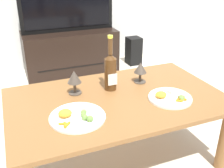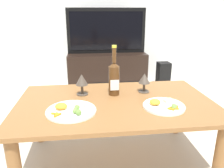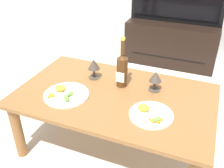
% 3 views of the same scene
% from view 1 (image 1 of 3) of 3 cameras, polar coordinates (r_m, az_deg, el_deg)
% --- Properties ---
extents(ground_plane, '(6.40, 6.40, 0.00)m').
position_cam_1_polar(ground_plane, '(1.83, 1.00, -15.31)').
color(ground_plane, beige).
extents(dining_table, '(1.26, 0.77, 0.44)m').
position_cam_1_polar(dining_table, '(1.61, 1.09, -5.08)').
color(dining_table, brown).
rests_on(dining_table, ground_plane).
extents(tv_stand, '(1.00, 0.46, 0.48)m').
position_cam_1_polar(tv_stand, '(3.06, -8.82, 6.72)').
color(tv_stand, black).
rests_on(tv_stand, ground_plane).
extents(tv_screen, '(0.99, 0.05, 0.56)m').
position_cam_1_polar(tv_screen, '(2.94, -9.48, 16.31)').
color(tv_screen, black).
rests_on(tv_screen, tv_stand).
extents(floor_speaker, '(0.17, 0.17, 0.33)m').
position_cam_1_polar(floor_speaker, '(3.32, 4.61, 7.03)').
color(floor_speaker, black).
rests_on(floor_speaker, ground_plane).
extents(wine_bottle, '(0.07, 0.08, 0.34)m').
position_cam_1_polar(wine_bottle, '(1.63, -0.35, 2.96)').
color(wine_bottle, '#4C2D14').
rests_on(wine_bottle, dining_table).
extents(goblet_left, '(0.08, 0.08, 0.15)m').
position_cam_1_polar(goblet_left, '(1.60, -8.00, 1.22)').
color(goblet_left, '#473D33').
rests_on(goblet_left, dining_table).
extents(goblet_right, '(0.08, 0.08, 0.14)m').
position_cam_1_polar(goblet_right, '(1.75, 6.04, 3.20)').
color(goblet_right, '#473D33').
rests_on(goblet_right, dining_table).
extents(dinner_plate_left, '(0.29, 0.29, 0.05)m').
position_cam_1_polar(dinner_plate_left, '(1.39, -7.43, -6.79)').
color(dinner_plate_left, white).
rests_on(dinner_plate_left, dining_table).
extents(dinner_plate_right, '(0.25, 0.25, 0.05)m').
position_cam_1_polar(dinner_plate_right, '(1.59, 12.18, -2.77)').
color(dinner_plate_right, white).
rests_on(dinner_plate_right, dining_table).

